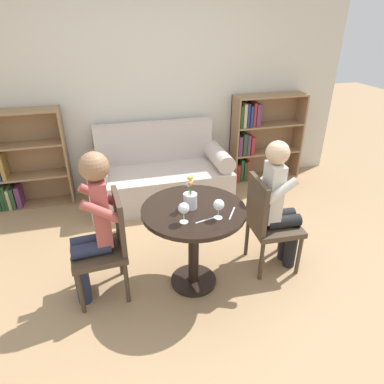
% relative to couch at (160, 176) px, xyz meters
% --- Properties ---
extents(ground_plane, '(16.00, 16.00, 0.00)m').
position_rel_couch_xyz_m(ground_plane, '(0.00, -1.61, -0.31)').
color(ground_plane, tan).
extents(back_wall, '(5.20, 0.05, 2.70)m').
position_rel_couch_xyz_m(back_wall, '(0.00, 0.43, 1.04)').
color(back_wall, beige).
rests_on(back_wall, ground_plane).
extents(round_table, '(0.83, 0.83, 0.75)m').
position_rel_couch_xyz_m(round_table, '(0.00, -1.61, 0.27)').
color(round_table, black).
rests_on(round_table, ground_plane).
extents(couch, '(1.70, 0.80, 0.92)m').
position_rel_couch_xyz_m(couch, '(0.00, 0.00, 0.00)').
color(couch, beige).
rests_on(couch, ground_plane).
extents(bookshelf_left, '(0.98, 0.28, 1.18)m').
position_rel_couch_xyz_m(bookshelf_left, '(-1.68, 0.27, 0.23)').
color(bookshelf_left, '#93704C').
rests_on(bookshelf_left, ground_plane).
extents(bookshelf_right, '(0.98, 0.28, 1.18)m').
position_rel_couch_xyz_m(bookshelf_right, '(1.42, 0.27, 0.28)').
color(bookshelf_right, '#93704C').
rests_on(bookshelf_right, ground_plane).
extents(chair_left, '(0.45, 0.45, 0.90)m').
position_rel_couch_xyz_m(chair_left, '(-0.70, -1.52, 0.18)').
color(chair_left, '#473828').
rests_on(chair_left, ground_plane).
extents(chair_right, '(0.44, 0.44, 0.90)m').
position_rel_couch_xyz_m(chair_right, '(0.70, -1.55, 0.18)').
color(chair_right, '#473828').
rests_on(chair_right, ground_plane).
extents(person_left, '(0.43, 0.36, 1.27)m').
position_rel_couch_xyz_m(person_left, '(-0.78, -1.53, 0.38)').
color(person_left, '#282D47').
rests_on(person_left, ground_plane).
extents(person_right, '(0.43, 0.35, 1.23)m').
position_rel_couch_xyz_m(person_right, '(0.79, -1.56, 0.34)').
color(person_right, black).
rests_on(person_right, ground_plane).
extents(wine_glass_left, '(0.08, 0.08, 0.16)m').
position_rel_couch_xyz_m(wine_glass_left, '(-0.12, -1.78, 0.56)').
color(wine_glass_left, white).
rests_on(wine_glass_left, round_table).
extents(wine_glass_right, '(0.08, 0.08, 0.16)m').
position_rel_couch_xyz_m(wine_glass_right, '(0.14, -1.79, 0.55)').
color(wine_glass_right, white).
rests_on(wine_glass_right, round_table).
extents(flower_vase, '(0.11, 0.11, 0.28)m').
position_rel_couch_xyz_m(flower_vase, '(-0.02, -1.59, 0.53)').
color(flower_vase, silver).
rests_on(flower_vase, round_table).
extents(knife_left_setting, '(0.19, 0.05, 0.00)m').
position_rel_couch_xyz_m(knife_left_setting, '(0.05, -1.79, 0.44)').
color(knife_left_setting, silver).
rests_on(knife_left_setting, round_table).
extents(fork_left_setting, '(0.11, 0.17, 0.00)m').
position_rel_couch_xyz_m(fork_left_setting, '(0.26, -1.76, 0.44)').
color(fork_left_setting, silver).
rests_on(fork_left_setting, round_table).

